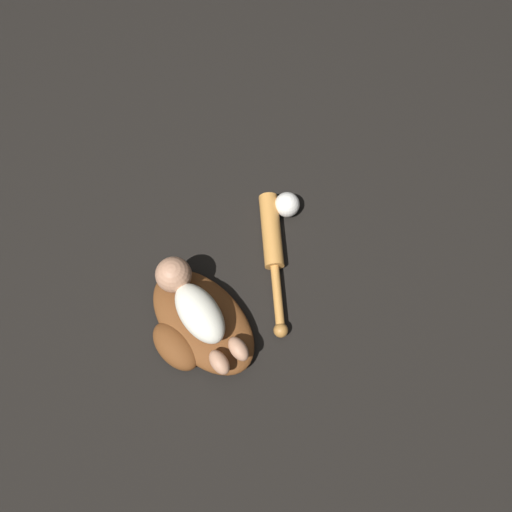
{
  "coord_description": "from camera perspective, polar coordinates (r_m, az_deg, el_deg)",
  "views": [
    {
      "loc": [
        -0.35,
        0.12,
        1.39
      ],
      "look_at": [
        0.06,
        -0.2,
        0.07
      ],
      "focal_mm": 35.0,
      "sensor_mm": 36.0,
      "label": 1
    }
  ],
  "objects": [
    {
      "name": "baseball_bat",
      "position": [
        1.48,
        1.92,
        1.15
      ],
      "size": [
        0.39,
        0.28,
        0.06
      ],
      "color": "#C6843D",
      "rests_on": "ground"
    },
    {
      "name": "ground_plane",
      "position": [
        1.44,
        -4.85,
        -7.49
      ],
      "size": [
        6.0,
        6.0,
        0.0
      ],
      "primitive_type": "plane",
      "color": "black"
    },
    {
      "name": "baby_figure",
      "position": [
        1.33,
        -7.13,
        -5.5
      ],
      "size": [
        0.35,
        0.11,
        0.1
      ],
      "color": "silver",
      "rests_on": "baseball_glove"
    },
    {
      "name": "baseball_glove",
      "position": [
        1.4,
        -6.61,
        -7.82
      ],
      "size": [
        0.37,
        0.27,
        0.07
      ],
      "color": "brown",
      "rests_on": "ground"
    },
    {
      "name": "baseball",
      "position": [
        1.52,
        3.58,
        5.88
      ],
      "size": [
        0.08,
        0.08,
        0.08
      ],
      "color": "white",
      "rests_on": "ground"
    }
  ]
}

